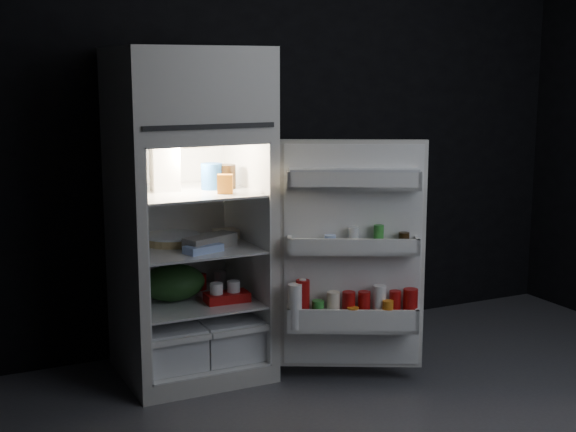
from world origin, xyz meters
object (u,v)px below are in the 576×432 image
milk_jug (165,168)px  yogurt_tray (227,297)px  fridge_door (352,262)px  refrigerator (187,203)px  egg_carton (210,242)px

milk_jug → yogurt_tray: 0.77m
fridge_door → yogurt_tray: size_ratio=5.16×
refrigerator → milk_jug: bearing=168.6°
refrigerator → milk_jug: (-0.11, 0.02, 0.19)m
milk_jug → yogurt_tray: bearing=-28.7°
refrigerator → fridge_door: size_ratio=1.46×
egg_carton → yogurt_tray: size_ratio=1.27×
fridge_door → egg_carton: (-0.64, 0.41, 0.09)m
refrigerator → egg_carton: size_ratio=5.93×
egg_carton → yogurt_tray: bearing=-37.4°
yogurt_tray → fridge_door: bearing=-31.9°
fridge_door → yogurt_tray: fridge_door is taller
refrigerator → fridge_door: 0.94m
fridge_door → milk_jug: size_ratio=5.08×
egg_carton → milk_jug: bearing=115.7°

